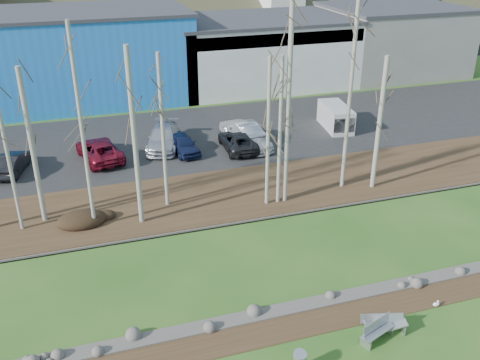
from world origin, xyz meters
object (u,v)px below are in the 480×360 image
object	(u,v)px
bench_damaged	(384,324)
car_2	(99,150)
car_4	(183,144)
van_white	(336,118)
car_5	(242,130)
car_3	(164,138)
car_7	(251,140)
bench_intact	(377,330)
car_1	(12,163)
seagull	(436,304)
car_6	(238,141)

from	to	relation	value
bench_damaged	car_2	distance (m)	23.94
car_4	van_white	xyz separation A→B (m)	(13.09, 1.16, 0.27)
car_4	car_5	world-z (taller)	car_5
car_3	car_4	world-z (taller)	car_3
car_2	car_7	distance (m)	11.04
bench_intact	car_3	world-z (taller)	car_3
car_4	van_white	bearing A→B (deg)	-3.58
bench_intact	van_white	bearing A→B (deg)	46.28
bench_damaged	car_1	world-z (taller)	car_1
car_1	car_4	distance (m)	11.76
car_5	car_7	world-z (taller)	car_5
bench_intact	seagull	distance (m)	3.72
car_5	seagull	bearing A→B (deg)	85.44
bench_damaged	bench_intact	bearing A→B (deg)	-135.74
seagull	car_2	size ratio (longest dim) A/B	0.07
seagull	bench_intact	bearing A→B (deg)	170.74
van_white	bench_intact	bearing A→B (deg)	-105.00
bench_damaged	car_5	distance (m)	22.41
car_6	car_7	distance (m)	1.00
bench_intact	car_1	size ratio (longest dim) A/B	0.42
car_5	car_1	bearing A→B (deg)	-6.52
car_1	car_7	size ratio (longest dim) A/B	0.95
car_2	car_7	world-z (taller)	car_2
car_4	car_2	bearing A→B (deg)	166.04
seagull	car_2	bearing A→B (deg)	97.06
bench_damaged	car_6	distance (m)	20.69
bench_intact	car_6	world-z (taller)	car_6
car_2	car_3	distance (m)	4.86
car_3	car_5	size ratio (longest dim) A/B	1.11
bench_intact	car_1	distance (m)	26.43
seagull	van_white	distance (m)	22.68
car_1	car_5	bearing A→B (deg)	-161.99
bench_damaged	car_4	world-z (taller)	car_4
bench_damaged	car_4	xyz separation A→B (m)	(-3.81, 21.32, 0.42)
car_7	seagull	bearing A→B (deg)	-100.96
bench_intact	car_5	bearing A→B (deg)	65.44
seagull	car_3	xyz separation A→B (m)	(-8.06, 22.08, 0.76)
bench_damaged	car_5	size ratio (longest dim) A/B	0.39
bench_intact	car_5	size ratio (longest dim) A/B	0.36
car_2	van_white	size ratio (longest dim) A/B	1.15
car_4	car_5	bearing A→B (deg)	3.52
bench_damaged	seagull	bearing A→B (deg)	27.38
seagull	van_white	bearing A→B (deg)	50.01
car_1	van_white	size ratio (longest dim) A/B	0.91
bench_damaged	seagull	size ratio (longest dim) A/B	4.95
car_3	car_5	bearing A→B (deg)	13.57
seagull	car_4	size ratio (longest dim) A/B	0.09
bench_intact	car_6	size ratio (longest dim) A/B	0.37
bench_intact	seagull	xyz separation A→B (m)	(3.59, 0.95, -0.26)
bench_damaged	seagull	xyz separation A→B (m)	(3.10, 0.68, -0.25)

